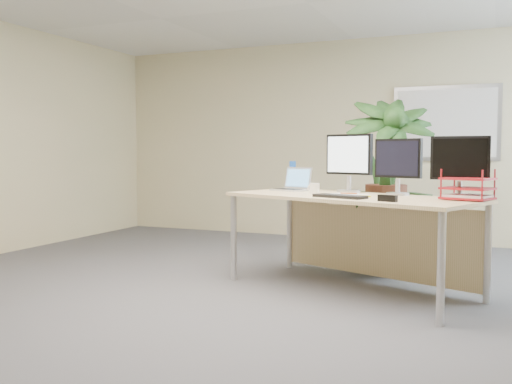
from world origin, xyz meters
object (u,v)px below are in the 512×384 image
at_px(desk, 358,215).
at_px(floor_plant, 386,197).
at_px(laptop, 293,185).
at_px(monitor_left, 349,159).
at_px(monitor_right, 398,163).

relative_size(desk, floor_plant, 1.54).
relative_size(desk, laptop, 5.99).
bearing_deg(monitor_left, laptop, 179.97).
bearing_deg(monitor_left, monitor_right, -21.22).
xyz_separation_m(desk, monitor_right, (0.32, 0.10, 0.45)).
height_order(monitor_left, monitor_right, monitor_left).
height_order(floor_plant, monitor_left, floor_plant).
distance_m(desk, monitor_right, 0.56).
xyz_separation_m(desk, monitor_left, (-0.16, 0.28, 0.48)).
height_order(monitor_right, laptop, monitor_right).
bearing_deg(desk, monitor_right, 17.85).
bearing_deg(floor_plant, monitor_right, -71.23).
relative_size(desk, monitor_right, 4.79).
bearing_deg(monitor_left, desk, -61.18).
bearing_deg(floor_plant, monitor_left, -122.02).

